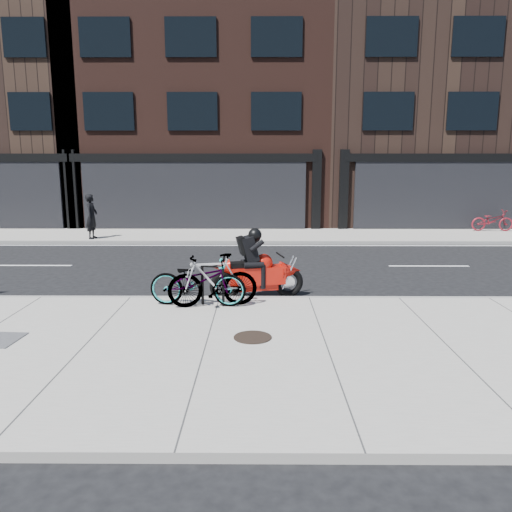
{
  "coord_description": "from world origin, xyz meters",
  "views": [
    {
      "loc": [
        0.89,
        -12.73,
        3.14
      ],
      "look_at": [
        0.81,
        -1.09,
        0.9
      ],
      "focal_mm": 35.0,
      "sensor_mm": 36.0,
      "label": 1
    }
  ],
  "objects_px": {
    "bike_rack": "(213,282)",
    "motorcycle": "(261,270)",
    "bicycle_rear": "(213,280)",
    "bicycle_far": "(492,220)",
    "pedestrian": "(92,216)",
    "manhole_cover": "(253,337)",
    "bicycle_front": "(198,281)"
  },
  "relations": [
    {
      "from": "motorcycle",
      "to": "pedestrian",
      "type": "distance_m",
      "value": 10.41
    },
    {
      "from": "bicycle_front",
      "to": "motorcycle",
      "type": "bearing_deg",
      "value": -47.38
    },
    {
      "from": "bicycle_rear",
      "to": "pedestrian",
      "type": "height_order",
      "value": "pedestrian"
    },
    {
      "from": "bike_rack",
      "to": "motorcycle",
      "type": "bearing_deg",
      "value": 45.19
    },
    {
      "from": "bicycle_rear",
      "to": "manhole_cover",
      "type": "relative_size",
      "value": 2.82
    },
    {
      "from": "bicycle_rear",
      "to": "pedestrian",
      "type": "xyz_separation_m",
      "value": [
        -5.55,
        9.17,
        0.31
      ]
    },
    {
      "from": "bike_rack",
      "to": "pedestrian",
      "type": "relative_size",
      "value": 0.5
    },
    {
      "from": "bike_rack",
      "to": "motorcycle",
      "type": "relative_size",
      "value": 0.4
    },
    {
      "from": "bicycle_rear",
      "to": "bicycle_front",
      "type": "bearing_deg",
      "value": -112.57
    },
    {
      "from": "bicycle_rear",
      "to": "manhole_cover",
      "type": "height_order",
      "value": "bicycle_rear"
    },
    {
      "from": "bike_rack",
      "to": "bicycle_front",
      "type": "height_order",
      "value": "bicycle_front"
    },
    {
      "from": "bike_rack",
      "to": "bicycle_far",
      "type": "xyz_separation_m",
      "value": [
        11.03,
        11.33,
        -0.06
      ]
    },
    {
      "from": "bicycle_rear",
      "to": "motorcycle",
      "type": "relative_size",
      "value": 0.85
    },
    {
      "from": "bicycle_front",
      "to": "manhole_cover",
      "type": "distance_m",
      "value": 2.34
    },
    {
      "from": "bike_rack",
      "to": "bicycle_front",
      "type": "xyz_separation_m",
      "value": [
        -0.31,
        0.0,
        0.02
      ]
    },
    {
      "from": "motorcycle",
      "to": "pedestrian",
      "type": "bearing_deg",
      "value": 116.0
    },
    {
      "from": "pedestrian",
      "to": "bicycle_front",
      "type": "bearing_deg",
      "value": -148.2
    },
    {
      "from": "bike_rack",
      "to": "bicycle_far",
      "type": "relative_size",
      "value": 0.5
    },
    {
      "from": "bicycle_rear",
      "to": "motorcycle",
      "type": "xyz_separation_m",
      "value": [
        1.01,
        1.1,
        -0.02
      ]
    },
    {
      "from": "bicycle_front",
      "to": "bicycle_far",
      "type": "xyz_separation_m",
      "value": [
        11.34,
        11.33,
        -0.08
      ]
    },
    {
      "from": "bicycle_front",
      "to": "bicycle_rear",
      "type": "bearing_deg",
      "value": -97.53
    },
    {
      "from": "motorcycle",
      "to": "pedestrian",
      "type": "height_order",
      "value": "pedestrian"
    },
    {
      "from": "motorcycle",
      "to": "bicycle_rear",
      "type": "bearing_deg",
      "value": -145.79
    },
    {
      "from": "bike_rack",
      "to": "manhole_cover",
      "type": "bearing_deg",
      "value": -66.12
    },
    {
      "from": "motorcycle",
      "to": "manhole_cover",
      "type": "xyz_separation_m",
      "value": [
        -0.16,
        -2.97,
        -0.53
      ]
    },
    {
      "from": "bicycle_front",
      "to": "bicycle_far",
      "type": "distance_m",
      "value": 16.03
    },
    {
      "from": "bicycle_far",
      "to": "bicycle_front",
      "type": "bearing_deg",
      "value": 137.74
    },
    {
      "from": "bicycle_far",
      "to": "manhole_cover",
      "type": "distance_m",
      "value": 16.72
    },
    {
      "from": "bicycle_rear",
      "to": "pedestrian",
      "type": "bearing_deg",
      "value": -158.87
    },
    {
      "from": "motorcycle",
      "to": "bike_rack",
      "type": "bearing_deg",
      "value": -147.89
    },
    {
      "from": "bicycle_rear",
      "to": "bicycle_far",
      "type": "xyz_separation_m",
      "value": [
        11.02,
        11.4,
        -0.1
      ]
    },
    {
      "from": "pedestrian",
      "to": "bicycle_far",
      "type": "height_order",
      "value": "pedestrian"
    }
  ]
}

